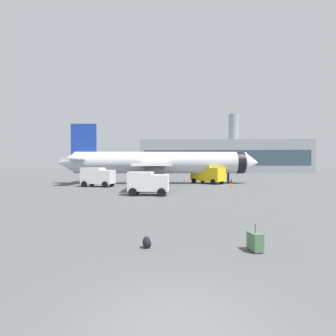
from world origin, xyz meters
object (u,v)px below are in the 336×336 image
cargo_van (148,182)px  traveller_backpack (147,242)px  safety_cone_near (184,180)px  safety_cone_outer (231,180)px  safety_cone_mid (232,185)px  rolling_suitcase (255,242)px  service_truck (98,176)px  airplane_at_gate (159,163)px  safety_cone_far (87,182)px  fuel_truck (207,174)px

cargo_van → traveller_backpack: (2.23, -18.06, -1.22)m
safety_cone_near → safety_cone_outer: safety_cone_near is taller
safety_cone_mid → rolling_suitcase: (-4.53, -28.50, 0.05)m
service_truck → rolling_suitcase: 32.74m
airplane_at_gate → safety_cone_mid: size_ratio=52.26×
cargo_van → safety_cone_far: size_ratio=6.77×
safety_cone_near → cargo_van: bearing=-100.9°
rolling_suitcase → safety_cone_outer: bearing=80.6°
safety_cone_outer → rolling_suitcase: 40.16m
cargo_van → safety_cone_outer: (13.14, 21.35, -1.04)m
service_truck → airplane_at_gate: bearing=38.1°
rolling_suitcase → safety_cone_near: bearing=93.1°
airplane_at_gate → safety_cone_near: (4.49, 5.16, -3.24)m
fuel_truck → traveller_backpack: 36.41m
fuel_truck → safety_cone_outer: size_ratio=7.30×
service_truck → safety_cone_mid: service_truck is taller
airplane_at_gate → rolling_suitcase: airplane_at_gate is taller
fuel_truck → cargo_van: 19.64m
airplane_at_gate → safety_cone_outer: airplane_at_gate is taller
cargo_van → traveller_backpack: bearing=-83.0°
traveller_backpack → safety_cone_far: bearing=113.6°
cargo_van → service_truck: bearing=130.6°
cargo_van → safety_cone_mid: bearing=42.7°
fuel_truck → safety_cone_outer: 6.16m
service_truck → fuel_truck: 18.77m
rolling_suitcase → traveller_backpack: rolling_suitcase is taller
safety_cone_near → safety_cone_far: safety_cone_near is taller
cargo_van → airplane_at_gate: bearing=90.5°
cargo_van → safety_cone_outer: size_ratio=5.45×
safety_cone_outer → airplane_at_gate: bearing=-163.6°
cargo_van → fuel_truck: bearing=65.0°
airplane_at_gate → safety_cone_near: airplane_at_gate is taller
safety_cone_outer → traveller_backpack: 40.89m
airplane_at_gate → fuel_truck: airplane_at_gate is taller
traveller_backpack → safety_cone_near: bearing=87.0°
service_truck → fuel_truck: (17.29, 7.30, 0.16)m
service_truck → traveller_backpack: (11.24, -28.57, -1.37)m
cargo_van → rolling_suitcase: cargo_van is taller
fuel_truck → safety_cone_mid: (2.81, -7.58, -1.43)m
cargo_van → safety_cone_mid: size_ratio=6.54×
service_truck → cargo_van: (9.00, -10.51, -0.16)m
service_truck → safety_cone_outer: service_truck is taller
service_truck → safety_cone_far: 6.56m
service_truck → cargo_van: bearing=-49.4°
safety_cone_mid → safety_cone_outer: 11.30m
airplane_at_gate → safety_cone_outer: 14.23m
service_truck → safety_cone_mid: bearing=-0.8°
safety_cone_mid → cargo_van: bearing=-137.3°
traveller_backpack → service_truck: bearing=111.5°
cargo_van → safety_cone_near: cargo_van is taller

